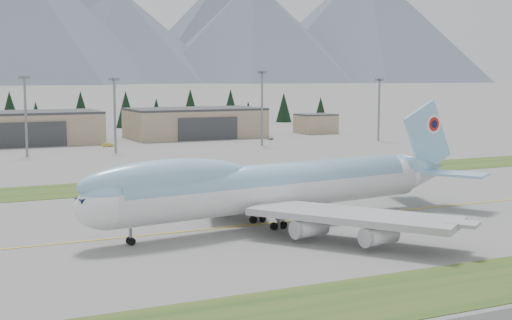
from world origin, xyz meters
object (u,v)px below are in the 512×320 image
boeing_747_freighter (272,186)px  hangar_right (195,123)px  service_vehicle_c (270,140)px  service_vehicle_b (108,147)px  hangar_center (25,128)px

boeing_747_freighter → hangar_right: (43.93, 151.42, -0.67)m
hangar_right → service_vehicle_c: (20.89, -20.13, -5.39)m
service_vehicle_b → boeing_747_freighter: bearing=170.2°
hangar_center → service_vehicle_c: hangar_center is taller
hangar_center → hangar_right: (60.00, 0.00, 0.00)m
hangar_center → service_vehicle_c: size_ratio=11.48×
boeing_747_freighter → service_vehicle_b: bearing=79.4°
boeing_747_freighter → service_vehicle_b: boeing_747_freighter is taller
hangar_right → service_vehicle_b: hangar_right is taller
boeing_747_freighter → hangar_center: (-16.07, 151.42, -0.67)m
boeing_747_freighter → hangar_right: boeing_747_freighter is taller
service_vehicle_b → service_vehicle_c: bearing=-96.1°
hangar_right → service_vehicle_b: (-37.51, -21.02, -5.39)m
service_vehicle_b → service_vehicle_c: same height
hangar_center → service_vehicle_b: bearing=-43.1°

